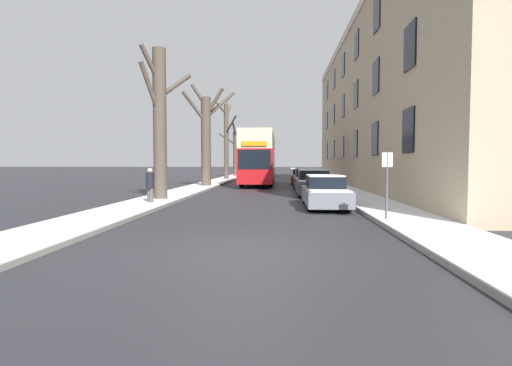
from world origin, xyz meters
The scene contains 16 objects.
ground_plane centered at (0.00, 0.00, 0.00)m, with size 320.00×320.00×0.00m, color #28282D.
sidewalk_left centered at (-4.97, 53.00, 0.08)m, with size 2.21×130.00×0.16m.
sidewalk_right centered at (4.97, 53.00, 0.08)m, with size 2.21×130.00×0.16m.
terrace_facade_right centered at (10.57, 22.34, 6.24)m, with size 9.10×38.63×12.48m.
bare_tree_left_0 centered at (-4.80, 10.42, 3.83)m, with size 2.05×2.30×7.25m.
bare_tree_left_1 centered at (-4.60, 21.36, 3.83)m, with size 3.61×3.13×7.67m.
bare_tree_left_2 centered at (-4.70, 33.20, 4.31)m, with size 2.24×3.54×8.39m.
bare_tree_left_3 centered at (-4.84, 43.53, 3.24)m, with size 4.17×2.27×7.02m.
double_decker_bus centered at (-0.88, 25.04, 2.44)m, with size 2.56×11.38×4.30m.
parked_car_0 centered at (2.79, 8.52, 0.63)m, with size 1.69×4.54×1.36m.
parked_car_1 centered at (2.79, 14.52, 0.69)m, with size 1.87×4.48×1.49m.
parked_car_2 centered at (2.79, 19.79, 0.69)m, with size 1.81×4.18×1.51m.
parked_car_3 centered at (2.79, 25.84, 0.62)m, with size 1.85×4.14×1.33m.
oncoming_van centered at (-0.88, 45.38, 1.19)m, with size 2.07×5.80×2.18m.
pedestrian_left_sidewalk centered at (-4.71, 8.64, 0.90)m, with size 0.36×0.36×1.64m.
street_sign_post centered at (4.17, 4.14, 1.29)m, with size 0.32×0.07×2.22m.
Camera 1 is at (0.91, -8.27, 1.88)m, focal length 28.00 mm.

